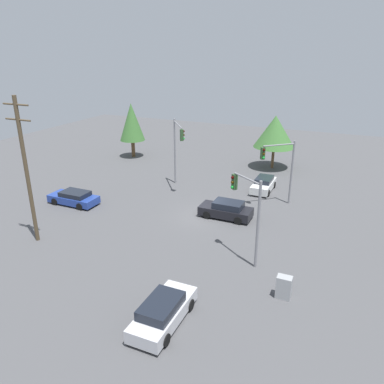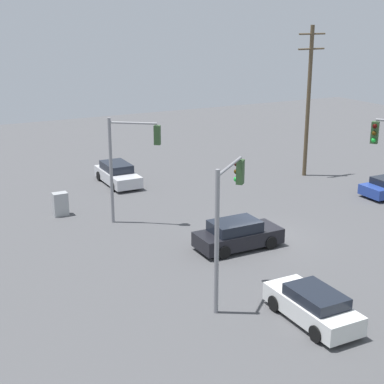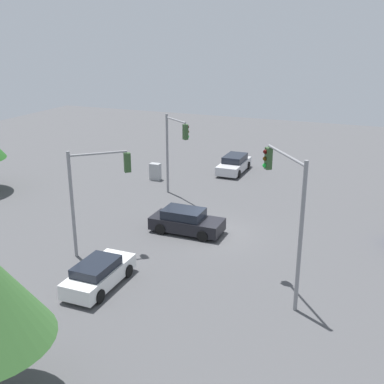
% 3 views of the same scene
% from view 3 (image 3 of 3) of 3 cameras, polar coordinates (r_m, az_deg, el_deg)
% --- Properties ---
extents(ground_plane, '(80.00, 80.00, 0.00)m').
position_cam_3_polar(ground_plane, '(29.43, 2.59, -4.95)').
color(ground_plane, '#4C4C4F').
extents(sedan_dark, '(4.41, 1.99, 1.47)m').
position_cam_3_polar(sedan_dark, '(29.36, -0.70, -3.49)').
color(sedan_dark, black).
rests_on(sedan_dark, ground_plane).
extents(sedan_silver, '(1.96, 4.67, 1.46)m').
position_cam_3_polar(sedan_silver, '(42.03, 5.02, 3.32)').
color(sedan_silver, silver).
rests_on(sedan_silver, ground_plane).
extents(sedan_white, '(1.84, 4.22, 1.36)m').
position_cam_3_polar(sedan_white, '(23.86, -10.98, -9.50)').
color(sedan_white, silver).
rests_on(sedan_white, ground_plane).
extents(traffic_signal_main, '(2.59, 2.36, 5.91)m').
position_cam_3_polar(traffic_signal_main, '(26.05, -11.40, 0.96)').
color(traffic_signal_main, gray).
rests_on(traffic_signal_main, ground_plane).
extents(traffic_signal_cross, '(2.45, 1.87, 6.00)m').
position_cam_3_polar(traffic_signal_cross, '(34.79, -2.07, 5.84)').
color(traffic_signal_cross, gray).
rests_on(traffic_signal_cross, ground_plane).
extents(traffic_signal_aux, '(2.58, 3.32, 6.86)m').
position_cam_3_polar(traffic_signal_aux, '(21.60, 11.20, -0.93)').
color(traffic_signal_aux, gray).
rests_on(traffic_signal_aux, ground_plane).
extents(electrical_cabinet, '(0.85, 0.58, 1.38)m').
position_cam_3_polar(electrical_cabinet, '(39.75, -4.37, 2.43)').
color(electrical_cabinet, '#9EA0A3').
rests_on(electrical_cabinet, ground_plane).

